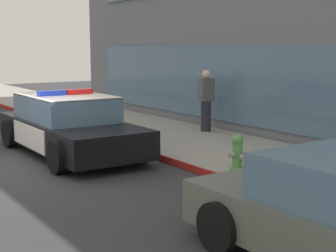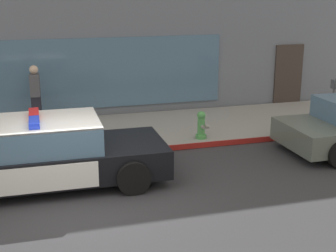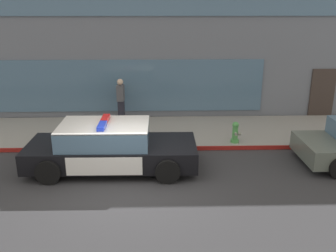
{
  "view_description": "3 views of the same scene",
  "coord_description": "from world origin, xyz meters",
  "px_view_note": "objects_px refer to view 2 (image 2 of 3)",
  "views": [
    {
      "loc": [
        10.26,
        -3.44,
        2.49
      ],
      "look_at": [
        2.32,
        1.94,
        0.98
      ],
      "focal_mm": 54.23,
      "sensor_mm": 36.0,
      "label": 1
    },
    {
      "loc": [
        -0.8,
        -8.42,
        3.95
      ],
      "look_at": [
        2.01,
        1.42,
        0.98
      ],
      "focal_mm": 51.63,
      "sensor_mm": 36.0,
      "label": 2
    },
    {
      "loc": [
        0.73,
        -8.84,
        4.68
      ],
      "look_at": [
        1.02,
        1.85,
        1.08
      ],
      "focal_mm": 39.67,
      "sensor_mm": 36.0,
      "label": 3
    }
  ],
  "objects_px": {
    "fire_hydrant": "(201,125)",
    "parking_meter": "(333,94)",
    "pedestrian_on_sidewalk": "(36,95)",
    "police_cruiser": "(44,153)"
  },
  "relations": [
    {
      "from": "fire_hydrant",
      "to": "parking_meter",
      "type": "bearing_deg",
      "value": 0.23
    },
    {
      "from": "fire_hydrant",
      "to": "pedestrian_on_sidewalk",
      "type": "distance_m",
      "value": 4.76
    },
    {
      "from": "pedestrian_on_sidewalk",
      "to": "parking_meter",
      "type": "xyz_separation_m",
      "value": [
        7.91,
        -2.43,
        0.07
      ]
    },
    {
      "from": "police_cruiser",
      "to": "parking_meter",
      "type": "relative_size",
      "value": 3.64
    },
    {
      "from": "parking_meter",
      "to": "police_cruiser",
      "type": "bearing_deg",
      "value": -167.97
    },
    {
      "from": "police_cruiser",
      "to": "fire_hydrant",
      "type": "distance_m",
      "value": 4.33
    },
    {
      "from": "fire_hydrant",
      "to": "pedestrian_on_sidewalk",
      "type": "xyz_separation_m",
      "value": [
        -4.05,
        2.45,
        0.51
      ]
    },
    {
      "from": "police_cruiser",
      "to": "fire_hydrant",
      "type": "bearing_deg",
      "value": 23.06
    },
    {
      "from": "police_cruiser",
      "to": "pedestrian_on_sidewalk",
      "type": "xyz_separation_m",
      "value": [
        -0.05,
        4.1,
        0.33
      ]
    },
    {
      "from": "police_cruiser",
      "to": "pedestrian_on_sidewalk",
      "type": "height_order",
      "value": "pedestrian_on_sidewalk"
    }
  ]
}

